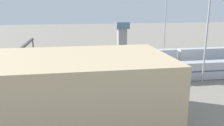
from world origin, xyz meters
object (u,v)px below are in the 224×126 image
signal_gantry (24,49)px  train_on_track_5 (79,73)px  train_on_track_2 (113,58)px  train_on_track_6 (118,74)px  maintenance_shed (13,93)px  control_tower (122,34)px  light_mast_0 (166,12)px  light_mast_1 (208,19)px

signal_gantry → train_on_track_5: bearing=148.4°
train_on_track_2 → train_on_track_6: 20.11m
train_on_track_2 → maintenance_shed: (24.08, 39.44, 3.49)m
train_on_track_6 → signal_gantry: (26.62, -15.00, 5.04)m
train_on_track_2 → control_tower: bearing=-108.6°
train_on_track_2 → train_on_track_6: same height
train_on_track_2 → light_mast_0: (-24.44, -13.51, 15.63)m
maintenance_shed → light_mast_0: bearing=-132.5°
train_on_track_2 → train_on_track_5: size_ratio=0.69×
light_mast_0 → signal_gantry: 57.25m
train_on_track_5 → train_on_track_2: bearing=-129.6°
train_on_track_2 → signal_gantry: 29.56m
train_on_track_2 → train_on_track_6: size_ratio=1.34×
train_on_track_2 → control_tower: control_tower is taller
light_mast_0 → light_mast_1: (3.64, 36.92, -1.00)m
train_on_track_2 → train_on_track_6: bearing=84.1°
train_on_track_2 → control_tower: (-8.98, -26.75, 5.21)m
train_on_track_6 → maintenance_shed: size_ratio=1.33×
light_mast_1 → maintenance_shed: size_ratio=0.50×
light_mast_1 → signal_gantry: (49.49, -18.41, -9.59)m
train_on_track_2 → maintenance_shed: 46.34m
light_mast_1 → signal_gantry: light_mast_1 is taller
train_on_track_5 → light_mast_1: size_ratio=5.14×
train_on_track_6 → control_tower: control_tower is taller
light_mast_1 → maintenance_shed: 48.94m
light_mast_1 → maintenance_shed: light_mast_1 is taller
train_on_track_6 → signal_gantry: 30.97m
light_mast_0 → signal_gantry: bearing=19.2°
train_on_track_5 → light_mast_0: light_mast_0 is taller
train_on_track_5 → maintenance_shed: size_ratio=2.58×
train_on_track_6 → light_mast_1: bearing=171.5°
train_on_track_5 → signal_gantry: 19.91m
train_on_track_6 → light_mast_0: bearing=-128.4°
train_on_track_2 → maintenance_shed: maintenance_shed is taller
train_on_track_2 → light_mast_1: bearing=131.6°
train_on_track_6 → control_tower: (-11.05, -46.75, 5.21)m
signal_gantry → maintenance_shed: maintenance_shed is taller
train_on_track_5 → signal_gantry: bearing=-31.6°
train_on_track_6 → light_mast_0: 45.50m
signal_gantry → control_tower: 49.27m
light_mast_0 → control_tower: (15.46, -13.25, -10.42)m
train_on_track_6 → maintenance_shed: (22.01, 19.44, 3.49)m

